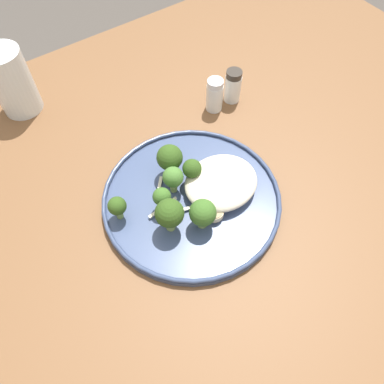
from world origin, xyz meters
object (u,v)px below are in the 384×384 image
object	(u,v)px
broccoli_floret_right_tilted	(192,170)
pepper_shaker	(233,86)
broccoli_floret_left_leaning	(162,198)
broccoli_floret_rear_charred	(117,207)
dinner_plate	(192,196)
broccoli_floret_beside_noodles	(169,159)
seared_scallop_half_hidden	(203,172)
salt_shaker	(215,95)
seared_scallop_front_small	(218,186)
broccoli_floret_split_head	(173,178)
broccoli_floret_front_edge	(170,214)
broccoli_floret_tall_stalk	(203,213)
seared_scallop_large_seared	(231,182)
water_glass	(14,86)
seared_scallop_right_edge	(214,212)

from	to	relation	value
broccoli_floret_right_tilted	pepper_shaker	world-z (taller)	pepper_shaker
broccoli_floret_left_leaning	broccoli_floret_rear_charred	xyz separation A→B (m)	(-0.06, 0.03, -0.00)
dinner_plate	broccoli_floret_right_tilted	bearing A→B (deg)	54.95
broccoli_floret_beside_noodles	broccoli_floret_rear_charred	size ratio (longest dim) A/B	1.40
seared_scallop_half_hidden	broccoli_floret_right_tilted	size ratio (longest dim) A/B	0.45
seared_scallop_half_hidden	salt_shaker	size ratio (longest dim) A/B	0.35
seared_scallop_front_small	broccoli_floret_split_head	bearing A→B (deg)	145.59
broccoli_floret_right_tilted	broccoli_floret_front_edge	distance (m)	0.09
broccoli_floret_right_tilted	salt_shaker	world-z (taller)	salt_shaker
broccoli_floret_tall_stalk	broccoli_floret_rear_charred	size ratio (longest dim) A/B	1.22
broccoli_floret_left_leaning	broccoli_floret_front_edge	bearing A→B (deg)	-103.93
broccoli_floret_left_leaning	broccoli_floret_rear_charred	distance (m)	0.07
seared_scallop_front_small	broccoli_floret_rear_charred	distance (m)	0.16
broccoli_floret_left_leaning	pepper_shaker	world-z (taller)	pepper_shaker
seared_scallop_large_seared	water_glass	size ratio (longest dim) A/B	0.27
dinner_plate	broccoli_floret_front_edge	size ratio (longest dim) A/B	4.46
broccoli_floret_split_head	seared_scallop_front_small	bearing A→B (deg)	-34.41
seared_scallop_large_seared	water_glass	bearing A→B (deg)	118.65
broccoli_floret_right_tilted	pepper_shaker	xyz separation A→B (m)	(0.18, 0.13, -0.01)
seared_scallop_front_small	broccoli_floret_front_edge	size ratio (longest dim) A/B	0.47
seared_scallop_large_seared	broccoli_floret_split_head	bearing A→B (deg)	149.81
seared_scallop_front_small	broccoli_floret_tall_stalk	world-z (taller)	broccoli_floret_tall_stalk
broccoli_floret_right_tilted	broccoli_floret_beside_noodles	distance (m)	0.04
broccoli_floret_front_edge	broccoli_floret_left_leaning	bearing A→B (deg)	76.07
dinner_plate	seared_scallop_right_edge	xyz separation A→B (m)	(0.01, -0.05, 0.01)
seared_scallop_front_small	broccoli_floret_rear_charred	size ratio (longest dim) A/B	0.66
dinner_plate	seared_scallop_front_small	bearing A→B (deg)	-19.64
seared_scallop_front_small	broccoli_floret_split_head	xyz separation A→B (m)	(-0.06, 0.04, 0.02)
seared_scallop_half_hidden	broccoli_floret_rear_charred	xyz separation A→B (m)	(-0.15, 0.01, 0.02)
dinner_plate	broccoli_floret_left_leaning	world-z (taller)	broccoli_floret_left_leaning
dinner_plate	broccoli_floret_front_edge	bearing A→B (deg)	-154.16
seared_scallop_right_edge	broccoli_floret_tall_stalk	bearing A→B (deg)	-174.61
broccoli_floret_right_tilted	broccoli_floret_rear_charred	world-z (taller)	broccoli_floret_right_tilted
seared_scallop_front_small	seared_scallop_right_edge	world-z (taller)	seared_scallop_front_small
broccoli_floret_right_tilted	water_glass	world-z (taller)	water_glass
broccoli_floret_rear_charred	seared_scallop_right_edge	bearing A→B (deg)	-34.52
broccoli_floret_rear_charred	water_glass	bearing A→B (deg)	95.56
seared_scallop_half_hidden	broccoli_floret_rear_charred	world-z (taller)	broccoli_floret_rear_charred
broccoli_floret_split_head	broccoli_floret_rear_charred	bearing A→B (deg)	176.07
seared_scallop_front_small	broccoli_floret_right_tilted	bearing A→B (deg)	124.80
broccoli_floret_left_leaning	water_glass	xyz separation A→B (m)	(-0.10, 0.36, 0.01)
seared_scallop_front_small	seared_scallop_half_hidden	xyz separation A→B (m)	(-0.00, 0.04, 0.00)
seared_scallop_right_edge	pepper_shaker	bearing A→B (deg)	45.69
dinner_plate	seared_scallop_half_hidden	xyz separation A→B (m)	(0.04, 0.02, 0.01)
seared_scallop_right_edge	broccoli_floret_tall_stalk	xyz separation A→B (m)	(-0.02, -0.00, 0.02)
broccoli_floret_beside_noodles	broccoli_floret_rear_charred	xyz separation A→B (m)	(-0.11, -0.02, -0.01)
seared_scallop_large_seared	broccoli_floret_right_tilted	distance (m)	0.07
seared_scallop_large_seared	broccoli_floret_rear_charred	distance (m)	0.19
seared_scallop_front_small	broccoli_floret_right_tilted	world-z (taller)	broccoli_floret_right_tilted
broccoli_floret_right_tilted	water_glass	xyz separation A→B (m)	(-0.16, 0.34, 0.01)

